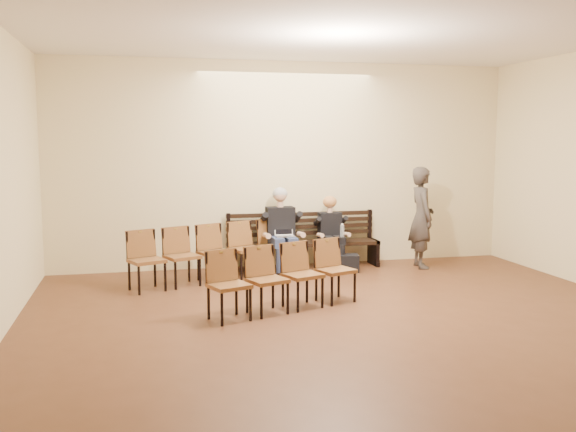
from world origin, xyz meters
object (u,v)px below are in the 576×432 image
(seated_woman, at_px, (331,236))
(chair_row_front, at_px, (215,253))
(bench, at_px, (304,255))
(bag, at_px, (346,263))
(chair_row_back, at_px, (285,278))
(seated_man, at_px, (281,230))
(water_bottle, at_px, (342,237))
(passerby, at_px, (422,210))
(laptop, at_px, (285,239))

(seated_woman, distance_m, chair_row_front, 2.11)
(bench, bearing_deg, bag, -36.85)
(chair_row_front, bearing_deg, chair_row_back, -93.00)
(seated_man, relative_size, chair_row_front, 0.51)
(bench, bearing_deg, water_bottle, -30.13)
(chair_row_front, bearing_deg, passerby, -18.16)
(water_bottle, relative_size, bag, 0.59)
(chair_row_front, xyz_separation_m, chair_row_back, (0.67, -1.92, -0.02))
(laptop, relative_size, passerby, 0.16)
(seated_man, distance_m, laptop, 0.21)
(bench, height_order, chair_row_front, chair_row_front)
(bag, bearing_deg, chair_row_front, -175.04)
(seated_man, bearing_deg, bench, 16.03)
(seated_man, bearing_deg, seated_woman, 0.00)
(bench, xyz_separation_m, chair_row_front, (-1.59, -0.65, 0.22))
(bag, relative_size, chair_row_back, 0.19)
(laptop, relative_size, chair_row_back, 0.15)
(chair_row_front, bearing_deg, bag, -17.24)
(seated_man, relative_size, passerby, 0.70)
(seated_woman, bearing_deg, seated_man, 180.00)
(bench, distance_m, laptop, 0.58)
(bench, height_order, seated_man, seated_man)
(laptop, relative_size, water_bottle, 1.34)
(water_bottle, xyz_separation_m, passerby, (1.40, -0.07, 0.43))
(bench, height_order, chair_row_back, chair_row_back)
(bench, bearing_deg, seated_man, -163.97)
(bench, xyz_separation_m, seated_man, (-0.42, -0.12, 0.47))
(seated_woman, bearing_deg, passerby, -10.40)
(laptop, distance_m, bag, 1.10)
(laptop, height_order, chair_row_back, chair_row_back)
(water_bottle, distance_m, passerby, 1.46)
(bench, distance_m, seated_man, 0.64)
(bench, xyz_separation_m, chair_row_back, (-0.92, -2.57, 0.20))
(bench, xyz_separation_m, passerby, (1.97, -0.40, 0.77))
(laptop, bearing_deg, chair_row_back, -116.25)
(water_bottle, height_order, chair_row_front, chair_row_front)
(laptop, distance_m, chair_row_front, 1.26)
(seated_woman, relative_size, laptop, 3.55)
(water_bottle, bearing_deg, bench, 149.87)
(seated_man, distance_m, water_bottle, 1.02)
(chair_row_back, bearing_deg, seated_woman, 40.44)
(chair_row_back, bearing_deg, bench, 49.98)
(seated_man, height_order, bag, seated_man)
(seated_man, xyz_separation_m, water_bottle, (0.99, -0.21, -0.13))
(seated_woman, bearing_deg, bag, -64.63)
(seated_woman, bearing_deg, water_bottle, -60.18)
(bag, bearing_deg, seated_woman, 115.37)
(laptop, bearing_deg, bench, 22.46)
(seated_woman, xyz_separation_m, laptop, (-0.84, -0.16, 0.02))
(chair_row_back, bearing_deg, chair_row_front, 88.86)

